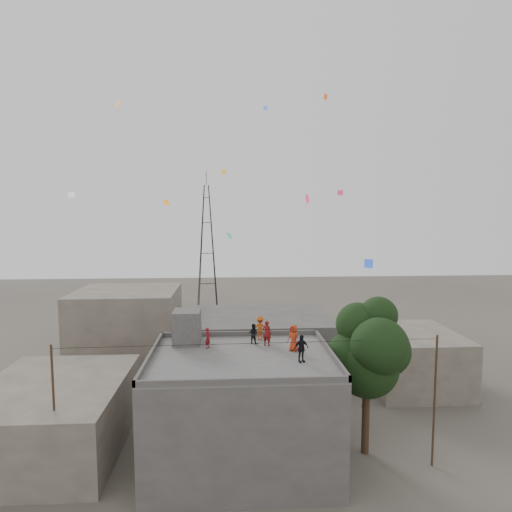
{
  "coord_description": "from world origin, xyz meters",
  "views": [
    {
      "loc": [
        -0.55,
        -22.75,
        13.87
      ],
      "look_at": [
        1.01,
        3.44,
        11.28
      ],
      "focal_mm": 30.0,
      "sensor_mm": 36.0,
      "label": 1
    }
  ],
  "objects_px": {
    "tree": "(370,350)",
    "transmission_tower": "(207,247)",
    "stair_head_box": "(187,327)",
    "person_dark_adult": "(301,348)",
    "person_red_adult": "(267,333)"
  },
  "relations": [
    {
      "from": "stair_head_box",
      "to": "person_red_adult",
      "type": "distance_m",
      "value": 4.83
    },
    {
      "from": "stair_head_box",
      "to": "person_dark_adult",
      "type": "distance_m",
      "value": 7.33
    },
    {
      "from": "stair_head_box",
      "to": "person_red_adult",
      "type": "relative_size",
      "value": 1.33
    },
    {
      "from": "tree",
      "to": "person_red_adult",
      "type": "height_order",
      "value": "tree"
    },
    {
      "from": "person_red_adult",
      "to": "person_dark_adult",
      "type": "bearing_deg",
      "value": 145.0
    },
    {
      "from": "tree",
      "to": "transmission_tower",
      "type": "xyz_separation_m",
      "value": [
        -11.37,
        39.4,
        2.97
      ]
    },
    {
      "from": "transmission_tower",
      "to": "person_dark_adult",
      "type": "xyz_separation_m",
      "value": [
        7.12,
        -41.1,
        -2.24
      ]
    },
    {
      "from": "tree",
      "to": "person_dark_adult",
      "type": "height_order",
      "value": "tree"
    },
    {
      "from": "stair_head_box",
      "to": "tree",
      "type": "xyz_separation_m",
      "value": [
        10.57,
        -2.0,
        -1.0
      ]
    },
    {
      "from": "person_red_adult",
      "to": "person_dark_adult",
      "type": "distance_m",
      "value": 3.31
    },
    {
      "from": "stair_head_box",
      "to": "person_red_adult",
      "type": "bearing_deg",
      "value": -9.38
    },
    {
      "from": "transmission_tower",
      "to": "person_red_adult",
      "type": "bearing_deg",
      "value": -81.72
    },
    {
      "from": "stair_head_box",
      "to": "tree",
      "type": "relative_size",
      "value": 0.22
    },
    {
      "from": "tree",
      "to": "person_red_adult",
      "type": "relative_size",
      "value": 6.07
    },
    {
      "from": "person_red_adult",
      "to": "person_dark_adult",
      "type": "height_order",
      "value": "person_red_adult"
    }
  ]
}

